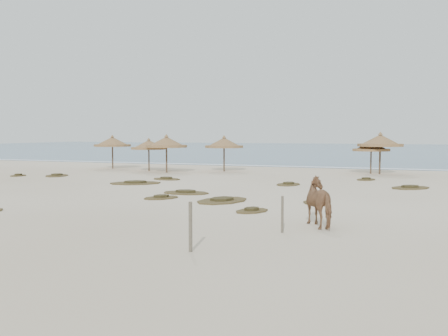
# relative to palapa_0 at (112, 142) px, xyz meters

# --- Properties ---
(ground) EXTENTS (160.00, 160.00, 0.00)m
(ground) POSITION_rel_palapa_0_xyz_m (13.43, -18.21, -2.21)
(ground) COLOR beige
(ground) RESTS_ON ground
(ocean) EXTENTS (200.00, 100.00, 0.01)m
(ocean) POSITION_rel_palapa_0_xyz_m (13.43, 56.79, -2.20)
(ocean) COLOR navy
(ocean) RESTS_ON ground
(foam_line) EXTENTS (70.00, 0.60, 0.01)m
(foam_line) POSITION_rel_palapa_0_xyz_m (13.43, 7.79, -2.20)
(foam_line) COLOR white
(foam_line) RESTS_ON ground
(palapa_0) EXTENTS (3.34, 3.34, 2.85)m
(palapa_0) POSITION_rel_palapa_0_xyz_m (0.00, 0.00, 0.00)
(palapa_0) COLOR brown
(palapa_0) RESTS_ON ground
(palapa_1) EXTENTS (3.36, 3.36, 2.61)m
(palapa_1) POSITION_rel_palapa_0_xyz_m (4.15, -1.25, -0.18)
(palapa_1) COLOR brown
(palapa_1) RESTS_ON ground
(palapa_2) EXTENTS (3.88, 3.88, 2.91)m
(palapa_2) POSITION_rel_palapa_0_xyz_m (6.17, -2.15, 0.05)
(palapa_2) COLOR brown
(palapa_2) RESTS_ON ground
(palapa_3) EXTENTS (3.22, 3.22, 2.82)m
(palapa_3) POSITION_rel_palapa_0_xyz_m (9.78, 0.55, -0.02)
(palapa_3) COLOR brown
(palapa_3) RESTS_ON ground
(palapa_4) EXTENTS (4.31, 4.31, 3.08)m
(palapa_4) POSITION_rel_palapa_0_xyz_m (21.28, 2.18, 0.18)
(palapa_4) COLOR brown
(palapa_4) RESTS_ON ground
(palapa_5) EXTENTS (3.51, 3.51, 2.55)m
(palapa_5) POSITION_rel_palapa_0_xyz_m (20.65, 2.18, -0.23)
(palapa_5) COLOR brown
(palapa_5) RESTS_ON ground
(horse) EXTENTS (1.77, 2.01, 1.57)m
(horse) POSITION_rel_palapa_0_xyz_m (20.85, -19.86, -1.42)
(horse) COLOR #9C6C47
(horse) RESTS_ON ground
(fence_post_near) EXTENTS (0.12, 0.12, 1.26)m
(fence_post_near) POSITION_rel_palapa_0_xyz_m (18.34, -24.44, -1.58)
(fence_post_near) COLOR #665D4C
(fence_post_near) RESTS_ON ground
(fence_post_far) EXTENTS (0.10, 0.10, 1.10)m
(fence_post_far) POSITION_rel_palapa_0_xyz_m (19.90, -21.28, -1.66)
(fence_post_far) COLOR #665D4C
(fence_post_far) RESTS_ON ground
(scrub_1) EXTENTS (3.58, 3.20, 0.16)m
(scrub_1) POSITION_rel_palapa_0_xyz_m (8.25, -10.19, -2.16)
(scrub_1) COLOR brown
(scrub_1) RESTS_ON ground
(scrub_2) EXTENTS (1.84, 2.00, 0.16)m
(scrub_2) POSITION_rel_palapa_0_xyz_m (12.83, -15.59, -2.16)
(scrub_2) COLOR brown
(scrub_2) RESTS_ON ground
(scrub_3) EXTENTS (2.40, 1.62, 0.16)m
(scrub_3) POSITION_rel_palapa_0_xyz_m (13.08, -13.48, -2.16)
(scrub_3) COLOR brown
(scrub_3) RESTS_ON ground
(scrub_4) EXTENTS (1.72, 1.85, 0.16)m
(scrub_4) POSITION_rel_palapa_0_xyz_m (19.76, -14.84, -2.16)
(scrub_4) COLOR brown
(scrub_4) RESTS_ON ground
(scrub_5) EXTENTS (2.73, 2.80, 0.16)m
(scrub_5) POSITION_rel_palapa_0_xyz_m (23.42, -7.15, -2.16)
(scrub_5) COLOR brown
(scrub_5) RESTS_ON ground
(scrub_6) EXTENTS (2.26, 2.66, 0.16)m
(scrub_6) POSITION_rel_palapa_0_xyz_m (0.44, -7.57, -2.16)
(scrub_6) COLOR brown
(scrub_6) RESTS_ON ground
(scrub_7) EXTENTS (1.48, 2.05, 0.16)m
(scrub_7) POSITION_rel_palapa_0_xyz_m (16.86, -7.73, -2.16)
(scrub_7) COLOR brown
(scrub_7) RESTS_ON ground
(scrub_8) EXTENTS (1.16, 1.55, 0.16)m
(scrub_8) POSITION_rel_palapa_0_xyz_m (-2.06, -8.52, -2.16)
(scrub_8) COLOR brown
(scrub_8) RESTS_ON ground
(scrub_9) EXTENTS (2.52, 3.15, 0.16)m
(scrub_9) POSITION_rel_palapa_0_xyz_m (15.78, -15.52, -2.16)
(scrub_9) COLOR brown
(scrub_9) RESTS_ON ground
(scrub_10) EXTENTS (1.53, 1.84, 0.16)m
(scrub_10) POSITION_rel_palapa_0_xyz_m (20.78, -3.05, -2.16)
(scrub_10) COLOR brown
(scrub_10) RESTS_ON ground
(scrub_12) EXTENTS (1.50, 1.76, 0.16)m
(scrub_12) POSITION_rel_palapa_0_xyz_m (17.85, -17.80, -2.16)
(scrub_12) COLOR brown
(scrub_12) RESTS_ON ground
(scrub_13) EXTENTS (2.29, 1.80, 0.16)m
(scrub_13) POSITION_rel_palapa_0_xyz_m (8.76, -7.20, -2.16)
(scrub_13) COLOR brown
(scrub_13) RESTS_ON ground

